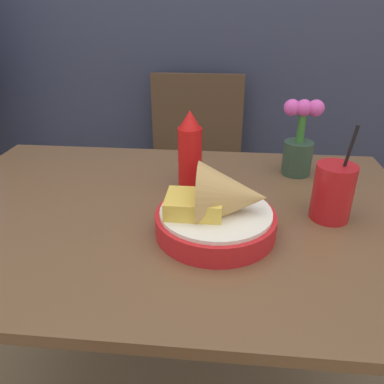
{
  "coord_description": "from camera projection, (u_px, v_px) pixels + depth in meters",
  "views": [
    {
      "loc": [
        0.13,
        -0.76,
        1.2
      ],
      "look_at": [
        0.06,
        -0.03,
        0.83
      ],
      "focal_mm": 35.0,
      "sensor_mm": 36.0,
      "label": 1
    }
  ],
  "objects": [
    {
      "name": "dining_table",
      "position": [
        171.0,
        246.0,
        0.93
      ],
      "size": [
        1.17,
        0.79,
        0.77
      ],
      "color": "brown",
      "rests_on": "ground_plane"
    },
    {
      "name": "chair_far_window",
      "position": [
        195.0,
        166.0,
        1.66
      ],
      "size": [
        0.4,
        0.4,
        0.94
      ],
      "color": "#473323",
      "rests_on": "ground_plane"
    },
    {
      "name": "food_basket",
      "position": [
        221.0,
        210.0,
        0.76
      ],
      "size": [
        0.25,
        0.25,
        0.16
      ],
      "color": "red",
      "rests_on": "dining_table"
    },
    {
      "name": "ketchup_bottle",
      "position": [
        190.0,
        151.0,
        0.94
      ],
      "size": [
        0.06,
        0.06,
        0.2
      ],
      "color": "red",
      "rests_on": "dining_table"
    },
    {
      "name": "drink_cup",
      "position": [
        333.0,
        194.0,
        0.82
      ],
      "size": [
        0.09,
        0.09,
        0.23
      ],
      "color": "red",
      "rests_on": "dining_table"
    },
    {
      "name": "flower_vase",
      "position": [
        299.0,
        143.0,
        1.02
      ],
      "size": [
        0.11,
        0.08,
        0.21
      ],
      "color": "#2D4738",
      "rests_on": "dining_table"
    }
  ]
}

